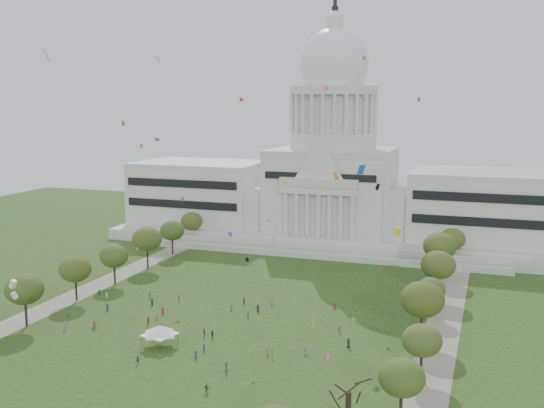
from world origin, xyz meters
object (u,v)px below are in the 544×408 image
Objects in this scene: event_tent at (160,330)px; person_0 at (348,343)px; big_bare_tree at (349,388)px; capitol at (332,181)px.

person_0 is (38.47, 12.47, -2.64)m from event_tent.
big_bare_tree is at bearing -39.41° from person_0.
big_bare_tree is at bearing -74.98° from capitol.
big_bare_tree is 1.26× the size of event_tent.
big_bare_tree is 6.38× the size of person_0.
capitol is 12.50× the size of big_bare_tree.
big_bare_tree is 52.87m from event_tent.
capitol is 15.71× the size of event_tent.
event_tent is 5.08× the size of person_0.
big_bare_tree is (38.00, -141.59, -13.62)m from capitol.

